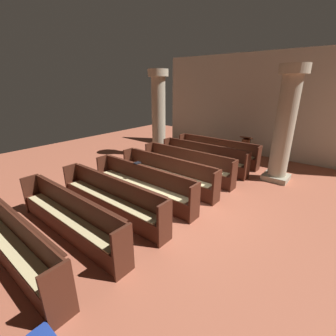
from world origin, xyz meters
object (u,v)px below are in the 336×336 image
object	(u,v)px
pew_row_2	(187,163)
pew_row_3	(167,172)
pew_row_0	(217,150)
pew_row_6	(69,215)
pew_row_7	(12,241)
lectern	(245,150)
pillar_far_side	(159,113)
pew_row_4	(142,183)
pew_row_1	(203,156)
hymn_book	(137,163)
pew_row_5	(111,197)
pillar_aisle_side	(285,124)

from	to	relation	value
pew_row_2	pew_row_3	size ratio (longest dim) A/B	1.00
pew_row_0	pew_row_6	xyz separation A→B (m)	(0.00, -6.75, 0.00)
pew_row_7	lectern	world-z (taller)	lectern
pew_row_2	pew_row_7	distance (m)	5.63
pillar_far_side	lectern	bearing A→B (deg)	27.20
pew_row_6	pew_row_7	xyz separation A→B (m)	(0.00, -1.13, 0.00)
pew_row_4	pillar_far_side	xyz separation A→B (m)	(-2.58, 3.68, 1.45)
pew_row_6	pew_row_2	bearing A→B (deg)	90.00
pew_row_0	pillar_far_side	world-z (taller)	pillar_far_side
pew_row_1	hymn_book	bearing A→B (deg)	-96.71
pew_row_4	pew_row_1	bearing A→B (deg)	90.00
pew_row_7	pew_row_0	bearing A→B (deg)	90.00
pew_row_2	pew_row_7	bearing A→B (deg)	-90.00
pew_row_6	pew_row_7	bearing A→B (deg)	-90.00
pew_row_3	lectern	world-z (taller)	lectern
pew_row_1	pew_row_6	bearing A→B (deg)	-90.00
pew_row_4	pillar_far_side	size ratio (longest dim) A/B	0.97
lectern	pew_row_0	bearing A→B (deg)	-132.60
pew_row_0	pew_row_5	xyz separation A→B (m)	(0.00, -5.63, 0.00)
pew_row_0	pew_row_5	bearing A→B (deg)	-90.00
lectern	pillar_far_side	bearing A→B (deg)	-152.80
lectern	hymn_book	xyz separation A→B (m)	(-1.26, -5.28, 0.54)
pew_row_2	pew_row_5	size ratio (longest dim) A/B	1.00
pew_row_0	pew_row_2	size ratio (longest dim) A/B	1.00
lectern	pew_row_2	bearing A→B (deg)	-105.41
pew_row_1	pew_row_4	bearing A→B (deg)	-90.00
hymn_book	pew_row_7	bearing A→B (deg)	-83.98
pew_row_1	pew_row_3	world-z (taller)	same
pew_row_4	pillar_aisle_side	world-z (taller)	pillar_aisle_side
pew_row_7	pew_row_1	bearing A→B (deg)	90.00
pillar_far_side	pew_row_2	bearing A→B (deg)	-29.09
pew_row_2	pillar_aisle_side	world-z (taller)	pillar_aisle_side
hymn_book	pew_row_3	bearing A→B (deg)	68.23
pillar_aisle_side	pew_row_4	bearing A→B (deg)	-123.18
pew_row_1	pew_row_4	size ratio (longest dim) A/B	1.00
pew_row_4	pew_row_5	size ratio (longest dim) A/B	1.00
pillar_aisle_side	pew_row_7	bearing A→B (deg)	-109.56
lectern	pew_row_3	bearing A→B (deg)	-101.54
pew_row_2	pew_row_4	bearing A→B (deg)	-90.00
pew_row_3	pew_row_6	bearing A→B (deg)	-90.00
pew_row_3	lectern	bearing A→B (deg)	78.46
pew_row_3	pew_row_4	world-z (taller)	same
pew_row_4	hymn_book	xyz separation A→B (m)	(-0.38, 0.19, 0.48)
pillar_far_side	pew_row_6	bearing A→B (deg)	-66.52
pew_row_3	pew_row_6	size ratio (longest dim) A/B	1.00
pew_row_5	pew_row_6	world-z (taller)	same
hymn_book	pew_row_2	bearing A→B (deg)	79.70
pew_row_0	pew_row_7	distance (m)	7.88
pillar_aisle_side	hymn_book	world-z (taller)	pillar_aisle_side
pew_row_3	pew_row_6	world-z (taller)	same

